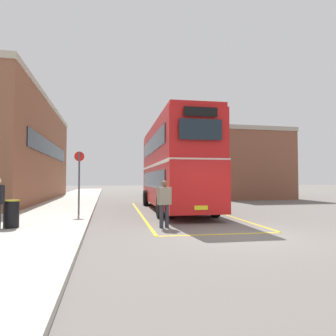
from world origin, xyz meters
TOP-DOWN VIEW (x-y plane):
  - ground_plane at (0.00, 14.40)m, footprint 135.60×135.60m
  - sidewalk_left at (-6.50, 16.80)m, footprint 4.00×57.60m
  - brick_building_left at (-10.76, 16.14)m, footprint 5.44×19.23m
  - depot_building_right at (8.81, 21.96)m, footprint 6.75×15.69m
  - double_decker_bus at (-0.19, 7.75)m, footprint 3.02×10.82m
  - single_deck_bus at (3.13, 23.09)m, footprint 3.19×8.79m
  - pedestrian_boarding at (-1.87, 1.96)m, footprint 0.55×0.32m
  - litter_bin at (-6.87, 2.10)m, footprint 0.50×0.50m
  - bus_stop_sign at (-5.07, 5.64)m, footprint 0.44×0.08m
  - bay_marking_yellow at (-0.22, 5.80)m, footprint 4.55×12.88m

SIDE VIEW (x-z plane):
  - ground_plane at x=0.00m, z-range 0.00..0.00m
  - bay_marking_yellow at x=-0.22m, z-range 0.00..0.01m
  - sidewalk_left at x=-6.50m, z-range 0.00..0.14m
  - litter_bin at x=-6.87m, z-range 0.14..1.03m
  - pedestrian_boarding at x=-1.87m, z-range 0.13..1.78m
  - single_deck_bus at x=3.13m, z-range 0.13..3.15m
  - bus_stop_sign at x=-5.07m, z-range 0.42..3.24m
  - double_decker_bus at x=-0.19m, z-range 0.14..4.89m
  - depot_building_right at x=8.81m, z-range 0.00..6.19m
  - brick_building_left at x=-10.76m, z-range 0.01..7.72m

